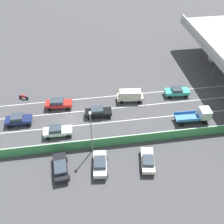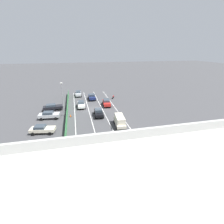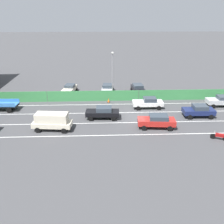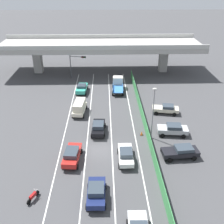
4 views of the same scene
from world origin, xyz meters
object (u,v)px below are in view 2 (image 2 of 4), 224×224
object	(u,v)px
parked_wagon_silver	(49,115)
car_sedan_navy	(92,97)
traffic_light	(184,163)
car_taxi_teal	(138,147)
car_hatchback_white	(81,104)
parked_sedan_dark	(53,107)
street_lamp	(63,97)
flatbed_truck_blue	(90,156)
traffic_cone	(70,116)
car_sedan_silver	(78,93)
car_sedan_black	(99,112)
motorcycle	(113,97)
car_sedan_red	(107,102)
parked_sedan_cream	(42,129)
car_van_cream	(120,120)

from	to	relation	value
parked_wagon_silver	car_sedan_navy	bearing A→B (deg)	-131.41
car_sedan_navy	traffic_light	size ratio (longest dim) A/B	0.80
car_taxi_teal	traffic_light	bearing A→B (deg)	102.30
car_hatchback_white	parked_sedan_dark	world-z (taller)	car_hatchback_white
parked_sedan_dark	street_lamp	size ratio (longest dim) A/B	0.62
car_sedan_navy	flatbed_truck_blue	bearing A→B (deg)	82.96
car_sedan_navy	traffic_light	distance (m)	36.47
traffic_cone	car_taxi_teal	bearing A→B (deg)	121.47
car_sedan_silver	car_sedan_black	distance (m)	18.51
parked_wagon_silver	traffic_cone	xyz separation A→B (m)	(-4.50, -0.06, -0.61)
motorcycle	parked_sedan_dark	xyz separation A→B (m)	(17.18, 6.80, 0.43)
flatbed_truck_blue	traffic_light	distance (m)	11.33
flatbed_truck_blue	car_hatchback_white	bearing A→B (deg)	-90.25
car_sedan_black	parked_wagon_silver	distance (m)	10.84
car_sedan_red	flatbed_truck_blue	bearing A→B (deg)	73.45
car_sedan_black	car_hatchback_white	world-z (taller)	same
parked_sedan_cream	car_sedan_navy	bearing A→B (deg)	-120.59
car_sedan_navy	car_hatchback_white	xyz separation A→B (m)	(3.52, 6.34, -0.03)
car_taxi_teal	parked_sedan_dark	xyz separation A→B (m)	(14.09, -21.34, -0.02)
car_van_cream	traffic_light	bearing A→B (deg)	96.65
car_sedan_silver	car_sedan_red	xyz separation A→B (m)	(-7.02, 11.46, 0.02)
parked_sedan_dark	traffic_light	world-z (taller)	traffic_light
car_hatchback_white	street_lamp	bearing A→B (deg)	51.94
car_sedan_black	flatbed_truck_blue	xyz separation A→B (m)	(3.63, 16.25, 0.32)
parked_sedan_cream	traffic_cone	world-z (taller)	parked_sedan_cream
street_lamp	flatbed_truck_blue	bearing A→B (deg)	102.39
car_van_cream	flatbed_truck_blue	size ratio (longest dim) A/B	0.84
car_sedan_silver	car_sedan_red	size ratio (longest dim) A/B	0.94
car_sedan_silver	car_sedan_navy	bearing A→B (deg)	127.51
flatbed_truck_blue	motorcycle	size ratio (longest dim) A/B	3.18
parked_sedan_cream	traffic_cone	size ratio (longest dim) A/B	6.92
motorcycle	parked_sedan_dark	bearing A→B (deg)	21.60
flatbed_truck_blue	motorcycle	world-z (taller)	flatbed_truck_blue
parked_sedan_dark	parked_wagon_silver	world-z (taller)	parked_wagon_silver
car_taxi_teal	car_sedan_silver	size ratio (longest dim) A/B	1.04
flatbed_truck_blue	traffic_light	xyz separation A→B (m)	(-8.83, 6.63, 2.54)
traffic_light	parked_sedan_dark	bearing A→B (deg)	-61.55
car_sedan_black	car_sedan_red	world-z (taller)	car_sedan_red
car_sedan_black	traffic_cone	world-z (taller)	car_sedan_black
parked_sedan_dark	car_sedan_black	bearing A→B (deg)	149.38
car_sedan_red	parked_sedan_cream	world-z (taller)	car_sedan_red
car_hatchback_white	traffic_light	distance (m)	31.04
car_hatchback_white	flatbed_truck_blue	distance (m)	23.03
traffic_cone	car_sedan_black	bearing A→B (deg)	171.56
street_lamp	parked_sedan_cream	bearing A→B (deg)	63.97
car_sedan_black	car_hatchback_white	xyz separation A→B (m)	(3.53, -6.77, -0.01)
car_sedan_red	motorcycle	distance (m)	7.29
car_sedan_black	car_sedan_red	xyz separation A→B (m)	(-3.17, -6.65, 0.04)
motorcycle	car_van_cream	bearing A→B (deg)	80.16
car_hatchback_white	parked_sedan_cream	xyz separation A→B (m)	(7.65, 12.56, -0.04)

